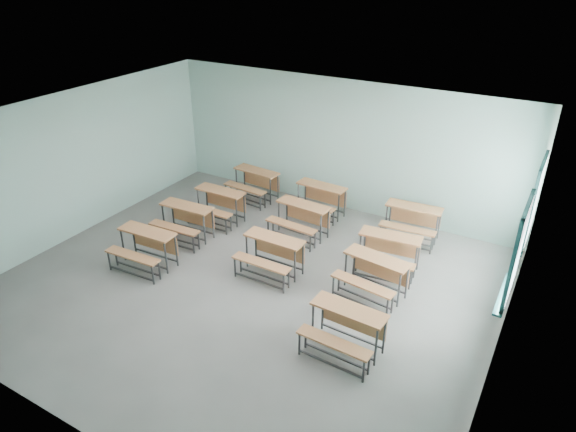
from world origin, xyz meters
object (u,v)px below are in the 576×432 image
(desk_unit_r2c2, at_px, (388,248))
(desk_unit_r3c2, at_px, (412,218))
(desk_unit_r1c0, at_px, (185,217))
(desk_unit_r2c0, at_px, (218,201))
(desk_unit_r0c2, at_px, (345,325))
(desk_unit_r3c1, at_px, (319,196))
(desk_unit_r1c1, at_px, (272,251))
(desk_unit_r2c1, at_px, (301,216))
(desk_unit_r0c0, at_px, (145,244))
(desk_unit_r1c2, at_px, (373,271))
(desk_unit_r3c0, at_px, (254,181))

(desk_unit_r2c2, xyz_separation_m, desk_unit_r3c2, (-0.00, 1.49, 0.00))
(desk_unit_r1c0, height_order, desk_unit_r2c0, same)
(desk_unit_r0c2, xyz_separation_m, desk_unit_r3c2, (-0.23, 4.06, 0.00))
(desk_unit_r2c2, bearing_deg, desk_unit_r2c0, 173.35)
(desk_unit_r2c2, height_order, desk_unit_r3c1, same)
(desk_unit_r1c1, height_order, desk_unit_r3c1, same)
(desk_unit_r2c1, height_order, desk_unit_r3c1, same)
(desk_unit_r0c0, height_order, desk_unit_r3c2, same)
(desk_unit_r0c2, height_order, desk_unit_r1c0, same)
(desk_unit_r0c0, xyz_separation_m, desk_unit_r2c0, (0.09, 2.32, 0.00))
(desk_unit_r1c2, distance_m, desk_unit_r3c0, 4.86)
(desk_unit_r1c0, height_order, desk_unit_r1c2, same)
(desk_unit_r0c0, bearing_deg, desk_unit_r3c2, 38.22)
(desk_unit_r2c0, height_order, desk_unit_r2c1, same)
(desk_unit_r1c0, bearing_deg, desk_unit_r0c0, -90.40)
(desk_unit_r0c0, relative_size, desk_unit_r3c0, 0.98)
(desk_unit_r1c1, relative_size, desk_unit_r2c2, 0.94)
(desk_unit_r2c2, bearing_deg, desk_unit_r1c0, -173.34)
(desk_unit_r2c1, relative_size, desk_unit_r3c2, 1.00)
(desk_unit_r0c2, height_order, desk_unit_r2c0, same)
(desk_unit_r2c2, height_order, desk_unit_r3c0, same)
(desk_unit_r0c2, bearing_deg, desk_unit_r2c0, 152.35)
(desk_unit_r0c2, distance_m, desk_unit_r1c2, 1.66)
(desk_unit_r1c2, height_order, desk_unit_r3c1, same)
(desk_unit_r0c2, distance_m, desk_unit_r2c2, 2.58)
(desk_unit_r3c2, bearing_deg, desk_unit_r1c2, -92.79)
(desk_unit_r1c0, bearing_deg, desk_unit_r0c2, -21.82)
(desk_unit_r0c2, relative_size, desk_unit_r3c2, 0.99)
(desk_unit_r0c2, xyz_separation_m, desk_unit_r1c1, (-2.19, 1.33, 0.00))
(desk_unit_r1c0, bearing_deg, desk_unit_r3c2, 26.66)
(desk_unit_r0c2, height_order, desk_unit_r3c2, same)
(desk_unit_r1c2, bearing_deg, desk_unit_r3c0, 157.60)
(desk_unit_r1c1, xyz_separation_m, desk_unit_r3c2, (1.96, 2.73, 0.00))
(desk_unit_r1c0, distance_m, desk_unit_r1c1, 2.43)
(desk_unit_r2c1, bearing_deg, desk_unit_r3c2, 31.52)
(desk_unit_r0c0, relative_size, desk_unit_r3c2, 0.99)
(desk_unit_r1c2, xyz_separation_m, desk_unit_r3c2, (-0.05, 2.41, 0.00))
(desk_unit_r2c2, distance_m, desk_unit_r3c0, 4.43)
(desk_unit_r0c0, distance_m, desk_unit_r1c1, 2.58)
(desk_unit_r1c0, xyz_separation_m, desk_unit_r3c0, (0.21, 2.49, 0.00))
(desk_unit_r2c0, relative_size, desk_unit_r3c0, 0.94)
(desk_unit_r0c2, xyz_separation_m, desk_unit_r3c0, (-4.40, 4.06, 0.00))
(desk_unit_r1c2, bearing_deg, desk_unit_r2c2, 100.22)
(desk_unit_r0c2, distance_m, desk_unit_r2c0, 5.17)
(desk_unit_r0c0, height_order, desk_unit_r1c2, same)
(desk_unit_r2c1, bearing_deg, desk_unit_r0c2, -46.20)
(desk_unit_r1c2, bearing_deg, desk_unit_r1c0, -171.64)
(desk_unit_r2c1, distance_m, desk_unit_r3c1, 1.13)
(desk_unit_r1c2, distance_m, desk_unit_r2c1, 2.58)
(desk_unit_r1c1, bearing_deg, desk_unit_r1c0, 174.58)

